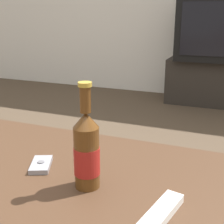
# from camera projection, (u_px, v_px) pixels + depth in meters

# --- Properties ---
(coffee_table) EXTENTS (1.21, 0.78, 0.49)m
(coffee_table) POSITION_uv_depth(u_px,v_px,m) (41.00, 212.00, 0.79)
(coffee_table) COLOR #422B1C
(coffee_table) RESTS_ON ground_plane
(tv_stand) EXTENTS (0.86, 0.40, 0.46)m
(tv_stand) POSITION_uv_depth(u_px,v_px,m) (210.00, 82.00, 3.22)
(tv_stand) COLOR #28231E
(tv_stand) RESTS_ON ground_plane
(television) EXTENTS (0.69, 0.56, 0.62)m
(television) POSITION_uv_depth(u_px,v_px,m) (215.00, 28.00, 3.05)
(television) COLOR black
(television) RESTS_ON tv_stand
(beer_bottle) EXTENTS (0.06, 0.06, 0.27)m
(beer_bottle) POSITION_uv_depth(u_px,v_px,m) (87.00, 151.00, 0.75)
(beer_bottle) COLOR #563314
(beer_bottle) RESTS_ON coffee_table
(cell_phone) EXTENTS (0.09, 0.11, 0.02)m
(cell_phone) POSITION_uv_depth(u_px,v_px,m) (41.00, 165.00, 0.88)
(cell_phone) COLOR gray
(cell_phone) RESTS_ON coffee_table
(remote_control) EXTENTS (0.07, 0.17, 0.02)m
(remote_control) POSITION_uv_depth(u_px,v_px,m) (161.00, 213.00, 0.66)
(remote_control) COLOR white
(remote_control) RESTS_ON coffee_table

